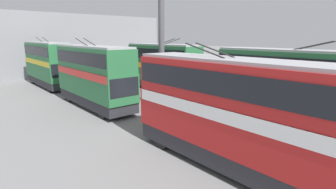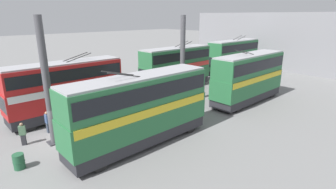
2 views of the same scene
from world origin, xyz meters
name	(u,v)px [view 1 (image 1 of 2)]	position (x,y,z in m)	size (l,w,h in m)	color
ground_plane	(324,157)	(0.00, 0.00, 0.00)	(240.00, 240.00, 0.00)	slate
depot_back_wall	(61,45)	(36.58, 0.00, 4.63)	(0.50, 36.00, 9.26)	gray
support_column_far	(161,56)	(12.74, 0.00, 4.28)	(0.88, 0.88, 8.81)	#4C4C51
bus_left_near	(290,81)	(4.06, -4.40, 2.83)	(10.79, 2.54, 5.60)	black
bus_left_far	(162,64)	(18.02, -4.40, 2.86)	(9.78, 2.54, 5.67)	black
bus_right_near	(229,107)	(2.61, 4.40, 2.81)	(10.03, 2.54, 5.55)	black
bus_right_mid	(94,73)	(16.23, 4.40, 2.91)	(9.73, 2.54, 5.72)	black
bus_right_far	(48,62)	(28.56, 4.40, 2.96)	(9.88, 2.54, 5.82)	black
person_by_right_row	(310,152)	(-0.05, 2.05, 0.91)	(0.25, 0.43, 1.72)	#384251
person_by_left_row	(241,107)	(6.39, -2.24, 0.83)	(0.45, 0.29, 1.59)	#384251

